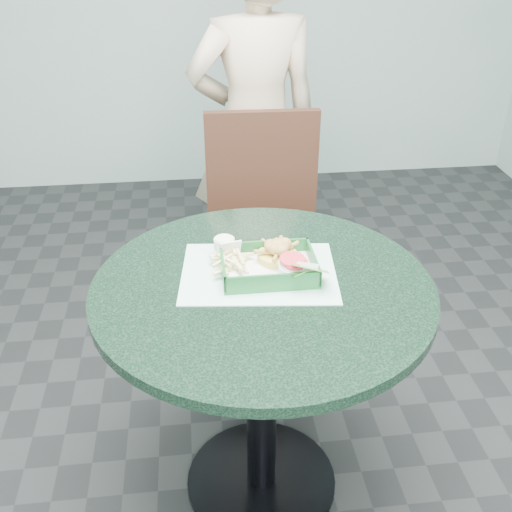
{
  "coord_description": "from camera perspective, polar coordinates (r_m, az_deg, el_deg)",
  "views": [
    {
      "loc": [
        -0.17,
        -1.29,
        1.62
      ],
      "look_at": [
        -0.01,
        0.1,
        0.79
      ],
      "focal_mm": 42.0,
      "sensor_mm": 36.0,
      "label": 1
    }
  ],
  "objects": [
    {
      "name": "placemat",
      "position": [
        1.61,
        0.26,
        -2.18
      ],
      "size": [
        0.44,
        0.35,
        0.0
      ],
      "primitive_type": "cube",
      "rotation": [
        0.0,
        0.0,
        -0.11
      ],
      "color": "#AAE7D1",
      "rests_on": "cafe_table"
    },
    {
      "name": "cafe_table",
      "position": [
        1.67,
        0.6,
        -8.09
      ],
      "size": [
        0.89,
        0.89,
        0.75
      ],
      "color": "black",
      "rests_on": "floor"
    },
    {
      "name": "floor",
      "position": [
        2.08,
        0.51,
        -20.66
      ],
      "size": [
        4.0,
        5.0,
        0.02
      ],
      "primitive_type": "cube",
      "color": "#303335",
      "rests_on": "ground"
    },
    {
      "name": "fries_pile",
      "position": [
        1.61,
        -2.24,
        -0.68
      ],
      "size": [
        0.1,
        0.11,
        0.04
      ],
      "primitive_type": null,
      "rotation": [
        0.0,
        0.0,
        0.03
      ],
      "color": "#DFD286",
      "rests_on": "food_basket"
    },
    {
      "name": "food_basket",
      "position": [
        1.59,
        1.17,
        -1.85
      ],
      "size": [
        0.25,
        0.18,
        0.05
      ],
      "rotation": [
        0.0,
        0.0,
        0.0
      ],
      "color": "#185826",
      "rests_on": "placemat"
    },
    {
      "name": "diner_person",
      "position": [
        2.59,
        -0.08,
        12.64
      ],
      "size": [
        0.65,
        0.47,
        1.64
      ],
      "primitive_type": "imported",
      "rotation": [
        0.0,
        0.0,
        3.29
      ],
      "color": "#C6AD8D",
      "rests_on": "floor"
    },
    {
      "name": "crab_sandwich",
      "position": [
        1.62,
        2.06,
        0.06
      ],
      "size": [
        0.11,
        0.11,
        0.07
      ],
      "rotation": [
        0.0,
        0.0,
        -0.36
      ],
      "color": "gold",
      "rests_on": "food_basket"
    },
    {
      "name": "garnish_cup",
      "position": [
        1.56,
        3.92,
        -1.7
      ],
      "size": [
        0.12,
        0.12,
        0.05
      ],
      "rotation": [
        0.0,
        0.0,
        0.41
      ],
      "color": "white",
      "rests_on": "food_basket"
    },
    {
      "name": "sauce_ramekin",
      "position": [
        1.65,
        -3.01,
        0.66
      ],
      "size": [
        0.06,
        0.06,
        0.03
      ],
      "rotation": [
        0.0,
        0.0,
        0.02
      ],
      "color": "silver",
      "rests_on": "food_basket"
    },
    {
      "name": "dining_chair",
      "position": [
        2.41,
        0.88,
        3.81
      ],
      "size": [
        0.45,
        0.45,
        0.93
      ],
      "rotation": [
        0.0,
        0.0,
        -0.03
      ],
      "color": "#351D14",
      "rests_on": "floor"
    }
  ]
}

